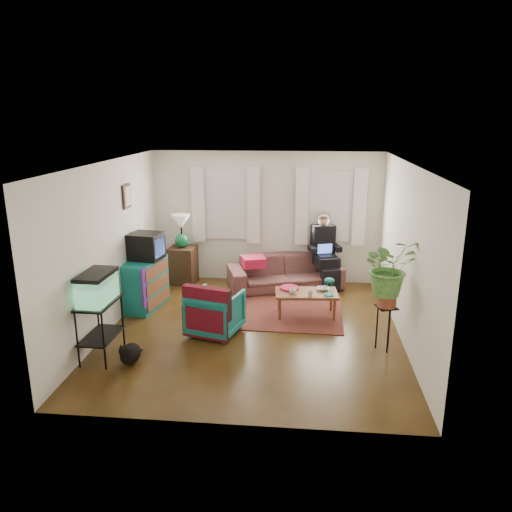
# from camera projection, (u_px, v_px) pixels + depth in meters

# --- Properties ---
(floor) EXTENTS (4.50, 5.00, 0.01)m
(floor) POSITION_uv_depth(u_px,v_px,m) (253.00, 330.00, 7.85)
(floor) COLOR #4F2B14
(floor) RESTS_ON ground
(ceiling) EXTENTS (4.50, 5.00, 0.01)m
(ceiling) POSITION_uv_depth(u_px,v_px,m) (253.00, 163.00, 7.14)
(ceiling) COLOR white
(ceiling) RESTS_ON wall_back
(wall_back) EXTENTS (4.50, 0.01, 2.60)m
(wall_back) POSITION_uv_depth(u_px,v_px,m) (266.00, 218.00, 9.89)
(wall_back) COLOR silver
(wall_back) RESTS_ON floor
(wall_front) EXTENTS (4.50, 0.01, 2.60)m
(wall_front) POSITION_uv_depth(u_px,v_px,m) (228.00, 314.00, 5.11)
(wall_front) COLOR silver
(wall_front) RESTS_ON floor
(wall_left) EXTENTS (0.01, 5.00, 2.60)m
(wall_left) POSITION_uv_depth(u_px,v_px,m) (109.00, 247.00, 7.71)
(wall_left) COLOR silver
(wall_left) RESTS_ON floor
(wall_right) EXTENTS (0.01, 5.00, 2.60)m
(wall_right) POSITION_uv_depth(u_px,v_px,m) (406.00, 254.00, 7.29)
(wall_right) COLOR silver
(wall_right) RESTS_ON floor
(window_left) EXTENTS (1.08, 0.04, 1.38)m
(window_left) POSITION_uv_depth(u_px,v_px,m) (226.00, 205.00, 9.88)
(window_left) COLOR white
(window_left) RESTS_ON wall_back
(window_right) EXTENTS (1.08, 0.04, 1.38)m
(window_right) POSITION_uv_depth(u_px,v_px,m) (330.00, 206.00, 9.69)
(window_right) COLOR white
(window_right) RESTS_ON wall_back
(curtains_left) EXTENTS (1.36, 0.06, 1.50)m
(curtains_left) POSITION_uv_depth(u_px,v_px,m) (226.00, 205.00, 9.80)
(curtains_left) COLOR white
(curtains_left) RESTS_ON wall_back
(curtains_right) EXTENTS (1.36, 0.06, 1.50)m
(curtains_right) POSITION_uv_depth(u_px,v_px,m) (331.00, 207.00, 9.61)
(curtains_right) COLOR white
(curtains_right) RESTS_ON wall_back
(picture_frame) EXTENTS (0.04, 0.32, 0.40)m
(picture_frame) POSITION_uv_depth(u_px,v_px,m) (127.00, 196.00, 8.35)
(picture_frame) COLOR #3D2616
(picture_frame) RESTS_ON wall_left
(area_rug) EXTENTS (2.04, 1.65, 0.01)m
(area_rug) POSITION_uv_depth(u_px,v_px,m) (283.00, 313.00, 8.52)
(area_rug) COLOR brown
(area_rug) RESTS_ON floor
(sofa) EXTENTS (2.34, 1.48, 0.85)m
(sofa) POSITION_uv_depth(u_px,v_px,m) (285.00, 267.00, 9.66)
(sofa) COLOR brown
(sofa) RESTS_ON floor
(seated_person) EXTENTS (0.72, 0.80, 1.30)m
(seated_person) POSITION_uv_depth(u_px,v_px,m) (324.00, 254.00, 9.76)
(seated_person) COLOR black
(seated_person) RESTS_ON sofa
(side_table) EXTENTS (0.54, 0.54, 0.73)m
(side_table) POSITION_uv_depth(u_px,v_px,m) (183.00, 265.00, 9.99)
(side_table) COLOR #412E18
(side_table) RESTS_ON floor
(table_lamp) EXTENTS (0.40, 0.40, 0.67)m
(table_lamp) POSITION_uv_depth(u_px,v_px,m) (181.00, 232.00, 9.80)
(table_lamp) COLOR white
(table_lamp) RESTS_ON side_table
(dresser) EXTENTS (0.62, 1.02, 0.86)m
(dresser) POSITION_uv_depth(u_px,v_px,m) (145.00, 284.00, 8.69)
(dresser) COLOR navy
(dresser) RESTS_ON floor
(crt_tv) EXTENTS (0.59, 0.55, 0.46)m
(crt_tv) POSITION_uv_depth(u_px,v_px,m) (146.00, 246.00, 8.59)
(crt_tv) COLOR black
(crt_tv) RESTS_ON dresser
(aquarium_stand) EXTENTS (0.43, 0.75, 0.82)m
(aquarium_stand) POSITION_uv_depth(u_px,v_px,m) (101.00, 330.00, 6.87)
(aquarium_stand) COLOR black
(aquarium_stand) RESTS_ON floor
(aquarium) EXTENTS (0.39, 0.68, 0.43)m
(aquarium) POSITION_uv_depth(u_px,v_px,m) (97.00, 287.00, 6.69)
(aquarium) COLOR #7FD899
(aquarium) RESTS_ON aquarium_stand
(black_cat) EXTENTS (0.31, 0.43, 0.35)m
(black_cat) POSITION_uv_depth(u_px,v_px,m) (130.00, 352.00, 6.76)
(black_cat) COLOR black
(black_cat) RESTS_ON floor
(armchair) EXTENTS (0.88, 0.85, 0.74)m
(armchair) POSITION_uv_depth(u_px,v_px,m) (215.00, 310.00, 7.65)
(armchair) COLOR #136C75
(armchair) RESTS_ON floor
(serape_throw) EXTENTS (0.77, 0.37, 0.61)m
(serape_throw) POSITION_uv_depth(u_px,v_px,m) (206.00, 308.00, 7.35)
(serape_throw) COLOR #9E0A0A
(serape_throw) RESTS_ON armchair
(coffee_table) EXTENTS (1.07, 0.64, 0.43)m
(coffee_table) POSITION_uv_depth(u_px,v_px,m) (306.00, 304.00, 8.35)
(coffee_table) COLOR brown
(coffee_table) RESTS_ON floor
(cup_a) EXTENTS (0.12, 0.12, 0.09)m
(cup_a) POSITION_uv_depth(u_px,v_px,m) (293.00, 291.00, 8.20)
(cup_a) COLOR white
(cup_a) RESTS_ON coffee_table
(cup_b) EXTENTS (0.10, 0.10, 0.09)m
(cup_b) POSITION_uv_depth(u_px,v_px,m) (310.00, 293.00, 8.12)
(cup_b) COLOR beige
(cup_b) RESTS_ON coffee_table
(bowl) EXTENTS (0.22, 0.22, 0.05)m
(bowl) POSITION_uv_depth(u_px,v_px,m) (323.00, 289.00, 8.37)
(bowl) COLOR white
(bowl) RESTS_ON coffee_table
(snack_tray) EXTENTS (0.34, 0.34, 0.04)m
(snack_tray) POSITION_uv_depth(u_px,v_px,m) (289.00, 288.00, 8.43)
(snack_tray) COLOR #B21414
(snack_tray) RESTS_ON coffee_table
(birdcage) EXTENTS (0.18, 0.18, 0.30)m
(birdcage) POSITION_uv_depth(u_px,v_px,m) (329.00, 286.00, 8.11)
(birdcage) COLOR #115B6B
(birdcage) RESTS_ON coffee_table
(plant_stand) EXTENTS (0.35, 0.35, 0.66)m
(plant_stand) POSITION_uv_depth(u_px,v_px,m) (385.00, 328.00, 7.13)
(plant_stand) COLOR black
(plant_stand) RESTS_ON floor
(potted_plant) EXTENTS (0.91, 0.84, 0.84)m
(potted_plant) POSITION_uv_depth(u_px,v_px,m) (389.00, 276.00, 6.91)
(potted_plant) COLOR #599947
(potted_plant) RESTS_ON plant_stand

